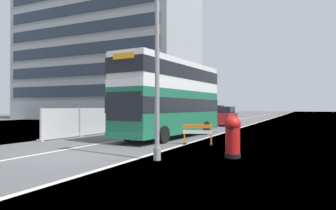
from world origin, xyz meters
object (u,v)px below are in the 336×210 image
lamppost_foreground (157,65)px  car_receding_mid (217,114)px  roadworks_barrier (198,132)px  car_oncoming_near (225,117)px  red_pillar_postbox (233,135)px  double_decker_bus (172,97)px

lamppost_foreground → car_receding_mid: lamppost_foreground is taller
roadworks_barrier → car_oncoming_near: bearing=99.6°
roadworks_barrier → lamppost_foreground: bearing=-87.6°
lamppost_foreground → car_oncoming_near: size_ratio=1.82×
car_oncoming_near → lamppost_foreground: bearing=-82.1°
red_pillar_postbox → car_oncoming_near: bearing=105.3°
double_decker_bus → car_receding_mid: (-3.79, 24.08, -1.67)m
car_receding_mid → lamppost_foreground: bearing=-77.9°
red_pillar_postbox → car_receding_mid: bearing=107.2°
double_decker_bus → car_receding_mid: bearing=98.9°
lamppost_foreground → roadworks_barrier: (-0.22, 5.33, -3.04)m
red_pillar_postbox → lamppost_foreground: bearing=-144.2°
lamppost_foreground → car_oncoming_near: (-3.16, 22.75, -2.73)m
double_decker_bus → lamppost_foreground: (3.20, -8.45, 0.98)m
lamppost_foreground → car_receding_mid: (-6.99, 32.53, -2.65)m
double_decker_bus → car_receding_mid: 24.43m
lamppost_foreground → double_decker_bus: bearing=110.7°
double_decker_bus → red_pillar_postbox: (5.74, -6.62, -1.82)m
car_receding_mid → red_pillar_postbox: bearing=-72.8°
red_pillar_postbox → roadworks_barrier: bearing=128.3°
double_decker_bus → car_oncoming_near: 14.40m
double_decker_bus → roadworks_barrier: 4.78m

